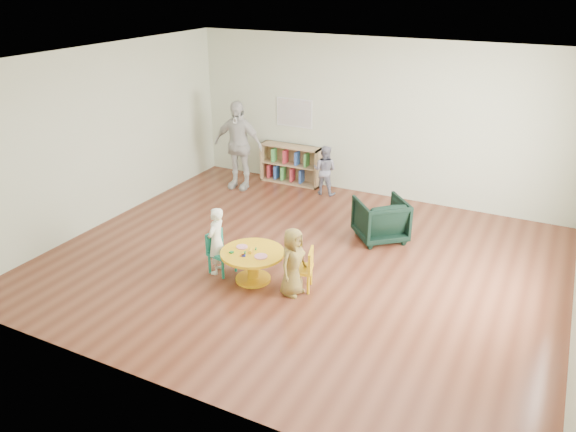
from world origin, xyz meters
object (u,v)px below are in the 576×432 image
(child_right, at_px, (293,262))
(toddler, at_px, (325,170))
(kid_chair_left, at_px, (220,251))
(child_left, at_px, (216,241))
(armchair, at_px, (381,219))
(activity_table, at_px, (253,261))
(bookshelf, at_px, (291,164))
(kid_chair_right, at_px, (304,268))
(adult_caretaker, at_px, (238,145))

(child_right, distance_m, toddler, 3.57)
(kid_chair_left, bearing_deg, child_left, -29.79)
(kid_chair_left, height_order, child_right, child_right)
(armchair, relative_size, child_right, 0.80)
(activity_table, relative_size, armchair, 1.18)
(bookshelf, bearing_deg, child_right, -63.01)
(bookshelf, distance_m, child_left, 3.72)
(armchair, bearing_deg, kid_chair_left, 9.29)
(kid_chair_left, xyz_separation_m, bookshelf, (-0.73, 3.62, 0.05))
(child_right, bearing_deg, armchair, -4.67)
(bookshelf, xyz_separation_m, child_right, (1.88, -3.69, 0.09))
(kid_chair_right, relative_size, child_left, 0.60)
(bookshelf, relative_size, toddler, 1.30)
(kid_chair_right, bearing_deg, adult_caretaker, 27.33)
(bookshelf, xyz_separation_m, child_left, (0.71, -3.65, 0.11))
(kid_chair_right, distance_m, toddler, 3.43)
(activity_table, distance_m, bookshelf, 3.84)
(toddler, bearing_deg, armchair, 135.33)
(child_left, height_order, toddler, child_left)
(adult_caretaker, bearing_deg, armchair, -21.36)
(activity_table, height_order, kid_chair_right, kid_chair_right)
(bookshelf, relative_size, child_left, 1.27)
(toddler, bearing_deg, adult_caretaker, 12.09)
(activity_table, height_order, child_right, child_right)
(kid_chair_left, relative_size, bookshelf, 0.49)
(kid_chair_left, distance_m, toddler, 3.35)
(child_left, xyz_separation_m, adult_caretaker, (-1.46, 2.96, 0.36))
(kid_chair_right, relative_size, adult_caretaker, 0.34)
(bookshelf, distance_m, toddler, 0.88)
(child_right, relative_size, toddler, 0.99)
(kid_chair_left, xyz_separation_m, toddler, (0.10, 3.35, 0.15))
(adult_caretaker, bearing_deg, kid_chair_right, -50.44)
(kid_chair_left, distance_m, bookshelf, 3.69)
(activity_table, bearing_deg, toddler, 97.18)
(adult_caretaker, bearing_deg, kid_chair_left, -67.27)
(kid_chair_right, bearing_deg, toddler, 2.57)
(activity_table, xyz_separation_m, child_right, (0.62, -0.06, 0.16))
(kid_chair_right, xyz_separation_m, armchair, (0.42, 1.86, 0.03))
(kid_chair_left, bearing_deg, armchair, 150.87)
(toddler, bearing_deg, child_left, 85.20)
(adult_caretaker, bearing_deg, bookshelf, 38.22)
(kid_chair_right, distance_m, child_left, 1.26)
(kid_chair_left, distance_m, adult_caretaker, 3.33)
(kid_chair_left, bearing_deg, toddler, -171.12)
(bookshelf, bearing_deg, toddler, -18.14)
(bookshelf, bearing_deg, activity_table, -70.91)
(kid_chair_right, relative_size, toddler, 0.62)
(activity_table, xyz_separation_m, armchair, (1.11, 1.97, 0.03))
(bookshelf, xyz_separation_m, adult_caretaker, (-0.76, -0.69, 0.47))
(activity_table, height_order, kid_chair_left, kid_chair_left)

